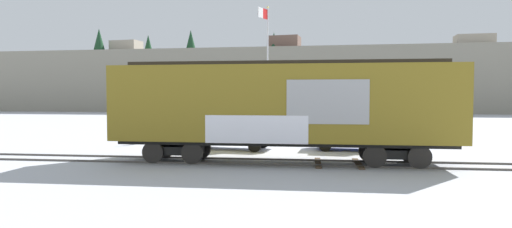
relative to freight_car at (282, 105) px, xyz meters
name	(u,v)px	position (x,y,z in m)	size (l,w,h in m)	color
ground_plane	(308,164)	(1.08, 0.00, -2.46)	(260.00, 260.00, 0.00)	#B2B5BC
track	(286,162)	(0.17, 0.01, -2.42)	(60.02, 3.42, 0.08)	#4C4742
freight_car	(282,105)	(0.00, 0.00, 0.00)	(14.22, 3.31, 4.32)	olive
flagpole	(266,55)	(-2.47, 13.73, 3.47)	(0.66, 1.27, 9.63)	silver
hillside	(318,83)	(1.05, 67.26, 3.09)	(130.06, 33.50, 15.49)	gray
parked_car_white	(229,133)	(-3.25, 4.19, -1.62)	(4.90, 2.38, 1.67)	silver
parked_car_blue	(352,134)	(3.26, 4.74, -1.60)	(4.14, 2.28, 1.75)	navy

